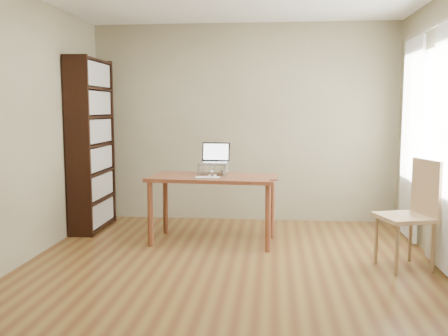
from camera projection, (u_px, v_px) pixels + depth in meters
room at (232, 130)px, 4.40m from camera, size 4.04×4.54×2.64m
bookshelf at (92, 145)px, 6.13m from camera, size 0.30×0.90×2.10m
curtains at (426, 141)px, 5.01m from camera, size 0.03×1.90×2.25m
desk at (213, 185)px, 5.53m from camera, size 1.44×0.79×0.75m
laptop_stand at (214, 168)px, 5.59m from camera, size 0.32×0.25×0.13m
laptop at (214, 158)px, 5.64m from camera, size 0.33×0.29×0.23m
keyboard at (207, 178)px, 5.31m from camera, size 0.27×0.12×0.02m
coaster at (274, 180)px, 5.18m from camera, size 0.10×0.10×0.01m
cat at (215, 170)px, 5.62m from camera, size 0.23×0.47×0.14m
chair at (414, 210)px, 4.62m from camera, size 0.57×0.57×1.02m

